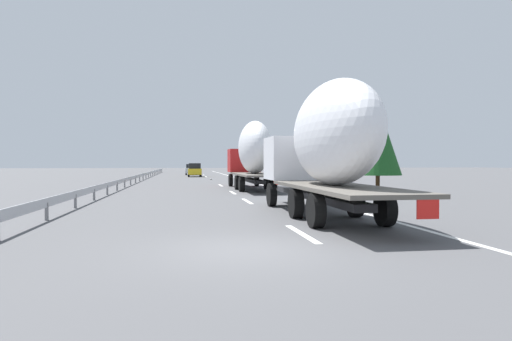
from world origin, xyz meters
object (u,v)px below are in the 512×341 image
(truck_lead, at_px, (252,153))
(car_yellow_coupe, at_px, (195,170))
(truck_trailing, at_px, (325,144))
(road_sign, at_px, (257,159))
(car_silver_hatch, at_px, (191,169))

(truck_lead, height_order, car_yellow_coupe, truck_lead)
(truck_trailing, relative_size, road_sign, 3.54)
(truck_trailing, xyz_separation_m, car_yellow_coupe, (48.43, 3.42, -1.66))
(car_silver_hatch, bearing_deg, road_sign, -164.50)
(car_yellow_coupe, height_order, road_sign, road_sign)
(car_silver_hatch, xyz_separation_m, car_yellow_coupe, (-9.84, -0.35, 0.05))
(car_yellow_coupe, bearing_deg, truck_lead, -173.78)
(car_yellow_coupe, bearing_deg, truck_trailing, -175.96)
(truck_lead, height_order, truck_trailing, truck_lead)
(truck_trailing, height_order, car_silver_hatch, truck_trailing)
(truck_lead, height_order, road_sign, truck_lead)
(car_silver_hatch, distance_m, road_sign, 25.73)
(road_sign, bearing_deg, truck_lead, 169.33)
(car_silver_hatch, height_order, road_sign, road_sign)
(truck_lead, bearing_deg, car_silver_hatch, 5.22)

